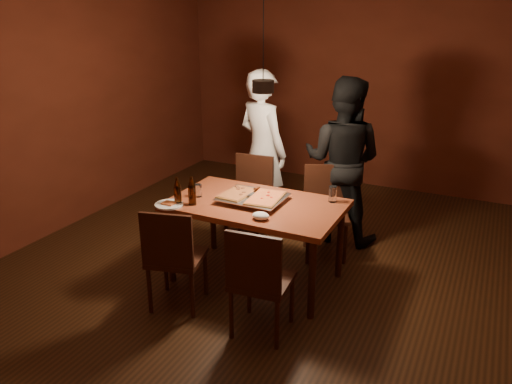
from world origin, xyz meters
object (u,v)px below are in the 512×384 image
at_px(chair_far_left, 251,190).
at_px(chair_near_left, 172,250).
at_px(diner_white, 263,151).
at_px(chair_far_right, 325,202).
at_px(chair_near_right, 258,274).
at_px(beer_bottle_a, 177,191).
at_px(plate_slice, 169,204).
at_px(pizza_tray, 253,199).
at_px(pendant_lamp, 263,85).
at_px(dining_table, 256,211).
at_px(diner_dark, 342,161).
at_px(beer_bottle_b, 192,191).

bearing_deg(chair_far_left, chair_near_left, 87.44).
height_order(chair_near_left, diner_white, diner_white).
distance_m(chair_far_right, chair_near_right, 1.57).
bearing_deg(beer_bottle_a, plate_slice, -128.15).
height_order(chair_far_right, beer_bottle_a, beer_bottle_a).
xyz_separation_m(pizza_tray, pendant_lamp, (0.07, 0.05, 0.99)).
distance_m(dining_table, chair_far_left, 0.92).
xyz_separation_m(dining_table, pizza_tray, (-0.04, 0.02, 0.10)).
relative_size(dining_table, diner_white, 0.85).
xyz_separation_m(diner_white, diner_dark, (0.87, 0.09, -0.02)).
bearing_deg(pendant_lamp, chair_far_left, 123.37).
bearing_deg(beer_bottle_b, chair_far_right, 51.66).
xyz_separation_m(diner_dark, pendant_lamp, (-0.38, -1.13, 0.90)).
relative_size(pizza_tray, plate_slice, 2.24).
height_order(chair_near_left, chair_near_right, same).
bearing_deg(chair_near_left, dining_table, 48.26).
relative_size(pizza_tray, pendant_lamp, 0.50).
bearing_deg(diner_white, chair_far_right, -178.65).
relative_size(chair_near_left, pendant_lamp, 0.47).
bearing_deg(chair_far_right, beer_bottle_b, 27.48).
bearing_deg(beer_bottle_b, chair_near_right, -29.36).
relative_size(chair_far_right, diner_dark, 0.32).
bearing_deg(plate_slice, chair_near_left, -52.80).
xyz_separation_m(chair_near_left, beer_bottle_a, (-0.21, 0.41, 0.33)).
xyz_separation_m(chair_near_right, diner_dark, (0.02, 1.96, 0.33)).
distance_m(beer_bottle_b, plate_slice, 0.23).
bearing_deg(dining_table, beer_bottle_a, -151.44).
xyz_separation_m(chair_near_left, chair_near_right, (0.77, -0.03, 0.00)).
bearing_deg(chair_far_right, dining_table, 40.63).
relative_size(chair_near_left, beer_bottle_b, 2.01).
relative_size(chair_far_right, diner_white, 0.31).
relative_size(dining_table, chair_far_left, 3.09).
distance_m(chair_near_left, pendant_lamp, 1.52).
bearing_deg(diner_white, plate_slice, 104.23).
xyz_separation_m(chair_far_left, diner_white, (-0.01, 0.31, 0.35)).
distance_m(chair_far_right, diner_dark, 0.52).
height_order(beer_bottle_b, plate_slice, beer_bottle_b).
xyz_separation_m(chair_far_right, chair_near_left, (-0.76, -1.54, 0.00)).
relative_size(dining_table, beer_bottle_a, 6.24).
bearing_deg(diner_white, pendant_lamp, 136.69).
xyz_separation_m(beer_bottle_a, pendant_lamp, (0.63, 0.39, 0.89)).
bearing_deg(diner_dark, dining_table, 71.61).
xyz_separation_m(beer_bottle_b, diner_dark, (0.89, 1.47, -0.01)).
relative_size(chair_far_right, pizza_tray, 1.01).
relative_size(dining_table, chair_far_right, 2.70).
relative_size(chair_near_left, diner_white, 0.29).
bearing_deg(chair_near_right, diner_white, 109.61).
bearing_deg(beer_bottle_a, pendant_lamp, 31.78).
distance_m(dining_table, diner_white, 1.21).
distance_m(diner_white, diner_dark, 0.88).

